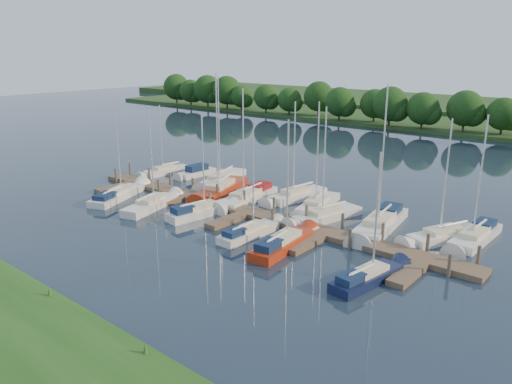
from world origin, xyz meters
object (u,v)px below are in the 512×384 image
Objects in this scene: dock at (244,214)px; sailboat_n_0 at (165,172)px; sailboat_s_2 at (201,212)px; motorboat at (196,173)px; sailboat_n_5 at (295,197)px.

dock is 17.89m from sailboat_n_0.
motorboat is at bearing 146.55° from sailboat_s_2.
sailboat_n_0 is (-17.06, 5.37, 0.07)m from dock.
sailboat_n_5 reaches higher than dock.
dock is 4.78× the size of sailboat_n_0.
sailboat_s_2 is at bearing 140.62° from motorboat.
sailboat_n_0 reaches higher than motorboat.
motorboat is 0.54× the size of sailboat_n_5.
sailboat_n_5 is 9.87m from sailboat_s_2.
sailboat_s_2 is (14.01, -7.69, 0.06)m from sailboat_n_0.
sailboat_n_0 is 17.68m from sailboat_n_5.
sailboat_s_2 is (-3.61, -9.19, 0.05)m from sailboat_n_5.
dock is 4.04× the size of sailboat_n_5.
motorboat is 0.58× the size of sailboat_s_2.
sailboat_s_2 is (-3.05, -2.32, 0.13)m from dock.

